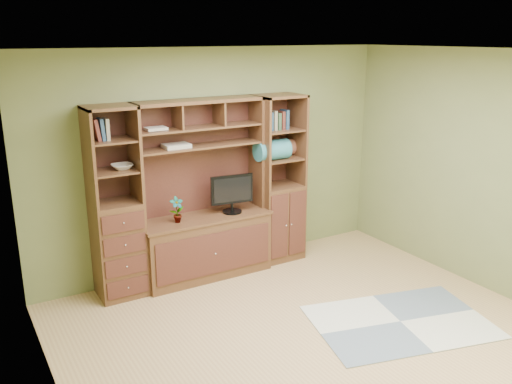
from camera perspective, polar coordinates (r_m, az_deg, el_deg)
room at (r=4.77m, az=6.63°, el=-1.29°), size 4.60×4.10×2.64m
center_hutch at (r=6.13m, az=-5.47°, el=0.05°), size 1.54×0.53×2.05m
left_tower at (r=5.84m, az=-14.55°, el=-1.25°), size 0.50×0.45×2.05m
right_tower at (r=6.65m, az=2.39°, el=1.39°), size 0.55×0.45×2.05m
rug at (r=5.67m, az=14.94°, el=-13.06°), size 1.92×1.51×0.01m
monitor at (r=6.24m, az=-2.56°, el=0.54°), size 0.53×0.29×0.62m
orchid at (r=6.01m, az=-8.33°, el=-1.86°), size 0.15×0.10×0.29m
magazines at (r=5.98m, az=-8.39°, el=4.83°), size 0.28×0.21×0.04m
bowl at (r=5.76m, az=-13.92°, el=2.61°), size 0.22×0.22×0.05m
blanket_teal at (r=6.45m, az=1.73°, el=4.45°), size 0.41×0.24×0.24m
blanket_red at (r=6.70m, az=3.07°, el=4.69°), size 0.35×0.20×0.20m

